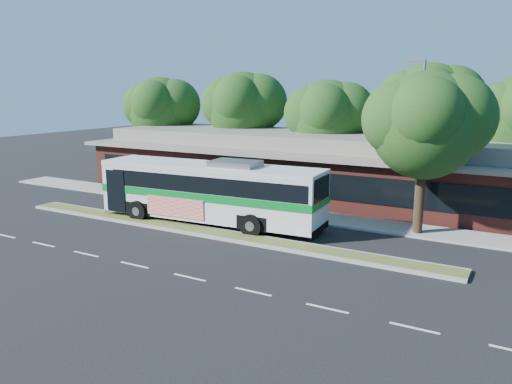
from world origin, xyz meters
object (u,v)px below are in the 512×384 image
Objects in this scene: lamp_post at (419,142)px; transit_bus at (211,188)px; sidewalk_tree at (434,123)px; sedan at (167,181)px.

lamp_post is 11.50m from transit_bus.
sidewalk_tree is at bearing 14.14° from transit_bus.
transit_bus is at bearing -161.18° from lamp_post.
transit_bus reaches higher than sedan.
sidewalk_tree is (0.66, 0.02, 0.98)m from lamp_post.
sedan is 20.02m from sidewalk_tree.
sidewalk_tree is (11.22, 3.61, 3.81)m from transit_bus.
sedan is 0.63× the size of sidewalk_tree.
transit_bus is (-10.55, -3.60, -2.83)m from lamp_post.
lamp_post is 1.70× the size of sedan.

